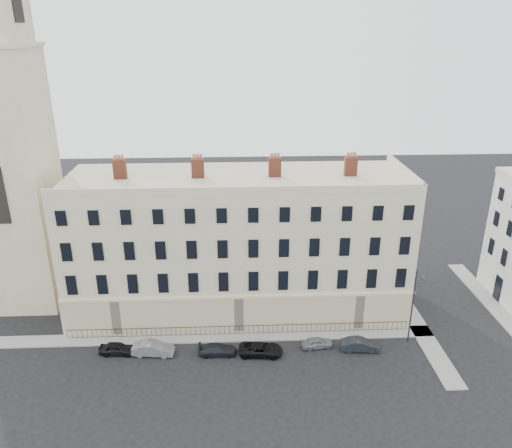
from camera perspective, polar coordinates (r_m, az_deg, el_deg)
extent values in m
plane|color=black|center=(48.95, 5.49, -15.83)|extent=(160.00, 160.00, 0.00)
cube|color=beige|center=(55.03, -2.12, -2.12)|extent=(36.00, 12.00, 15.00)
cube|color=#BDAE8D|center=(52.25, -1.96, -10.36)|extent=(36.10, 0.18, 4.00)
cube|color=#BDAE8D|center=(60.34, 15.50, -6.50)|extent=(0.18, 12.10, 4.00)
cube|color=beige|center=(46.72, -2.17, 3.83)|extent=(36.00, 0.35, 0.80)
cube|color=beige|center=(55.36, 16.66, 5.81)|extent=(0.35, 12.00, 0.80)
cube|color=brown|center=(53.46, -15.30, 6.07)|extent=(1.30, 0.70, 2.00)
cube|color=brown|center=(52.29, -6.67, 6.35)|extent=(1.30, 0.70, 2.00)
cube|color=brown|center=(52.33, 2.16, 6.50)|extent=(1.30, 0.70, 2.00)
cube|color=brown|center=(53.58, 10.77, 6.49)|extent=(1.30, 0.70, 2.00)
cube|color=beige|center=(59.56, -26.07, 4.17)|extent=(8.00, 8.00, 28.00)
cube|color=gray|center=(52.68, -6.38, -12.73)|extent=(48.00, 2.00, 0.12)
cube|color=gray|center=(58.32, 17.35, -9.97)|extent=(2.00, 24.00, 0.12)
cube|color=gray|center=(63.84, 25.33, -8.27)|extent=(2.00, 20.00, 0.12)
cube|color=black|center=(52.34, -1.94, -11.58)|extent=(35.00, 0.04, 0.04)
cube|color=black|center=(52.84, -1.93, -12.39)|extent=(35.00, 0.04, 0.04)
imported|color=black|center=(51.69, -15.57, -13.55)|extent=(3.53, 1.58, 1.18)
imported|color=slate|center=(50.75, -11.67, -13.77)|extent=(4.15, 1.76, 1.33)
imported|color=black|center=(49.98, -4.42, -14.12)|extent=(3.76, 1.58, 1.09)
imported|color=black|center=(49.80, 0.55, -14.13)|extent=(4.38, 2.31, 1.17)
imported|color=slate|center=(51.15, 7.01, -13.30)|extent=(3.28, 1.62, 1.07)
imported|color=#1F2329|center=(51.38, 11.83, -13.35)|extent=(3.88, 1.65, 1.25)
cylinder|color=#323338|center=(51.92, 17.41, -9.04)|extent=(0.16, 0.16, 8.12)
cylinder|color=#323338|center=(49.51, 18.26, -5.51)|extent=(0.24, 1.52, 0.10)
cube|color=#323338|center=(48.97, 18.60, -5.93)|extent=(0.23, 0.52, 0.12)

